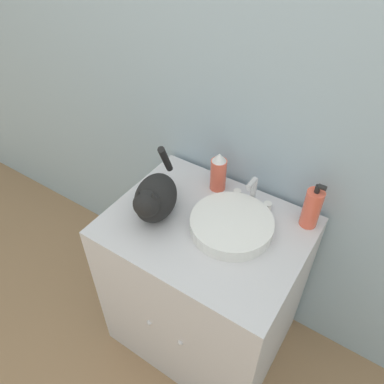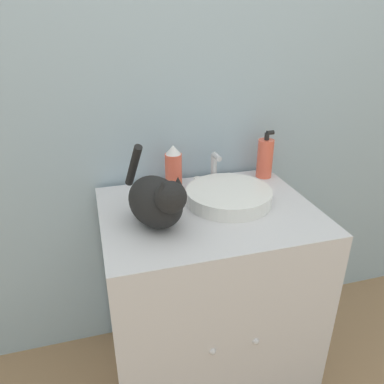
% 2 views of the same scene
% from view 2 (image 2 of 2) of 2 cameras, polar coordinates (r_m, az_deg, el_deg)
% --- Properties ---
extents(wall_back, '(6.00, 0.05, 2.50)m').
position_cam_2_polar(wall_back, '(1.52, -1.36, 18.60)').
color(wall_back, '#9EB7C6').
rests_on(wall_back, ground_plane).
extents(vanity_cabinet, '(0.76, 0.61, 0.80)m').
position_cam_2_polar(vanity_cabinet, '(1.57, 2.24, -15.66)').
color(vanity_cabinet, silver).
rests_on(vanity_cabinet, ground_plane).
extents(sink_basin, '(0.32, 0.32, 0.05)m').
position_cam_2_polar(sink_basin, '(1.39, 5.62, -0.58)').
color(sink_basin, white).
rests_on(sink_basin, vanity_cabinet).
extents(faucet, '(0.17, 0.08, 0.14)m').
position_cam_2_polar(faucet, '(1.52, 3.40, 3.11)').
color(faucet, silver).
rests_on(faucet, vanity_cabinet).
extents(cat, '(0.22, 0.35, 0.25)m').
position_cam_2_polar(cat, '(1.20, -5.35, -1.25)').
color(cat, black).
rests_on(cat, vanity_cabinet).
extents(soap_bottle, '(0.07, 0.07, 0.20)m').
position_cam_2_polar(soap_bottle, '(1.61, 11.06, 5.13)').
color(soap_bottle, '#EF6047').
rests_on(soap_bottle, vanity_cabinet).
extents(spray_bottle, '(0.07, 0.07, 0.18)m').
position_cam_2_polar(spray_bottle, '(1.47, -2.84, 3.72)').
color(spray_bottle, '#EF6047').
rests_on(spray_bottle, vanity_cabinet).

